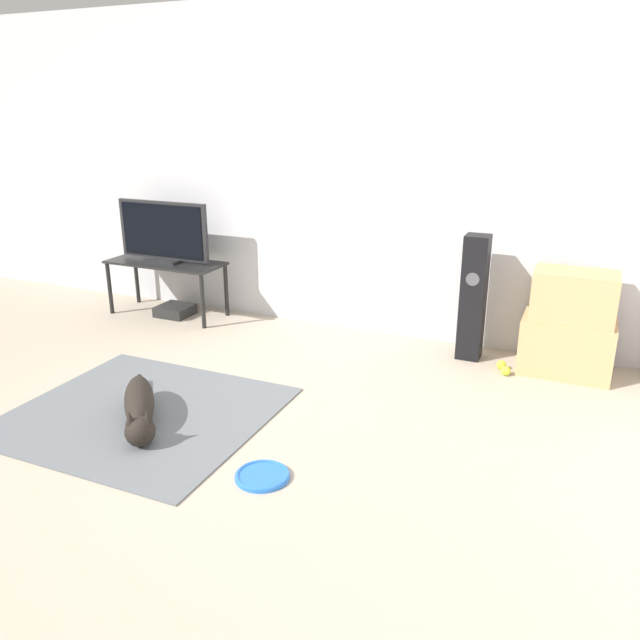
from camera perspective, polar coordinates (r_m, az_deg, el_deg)
ground_plane at (r=3.70m, az=-13.61°, el=-9.95°), size 12.00×12.00×0.00m
wall_back at (r=5.08m, az=-0.11°, el=13.55°), size 8.00×0.06×2.55m
area_rug at (r=3.95m, az=-15.92°, el=-8.14°), size 1.49×1.37×0.01m
dog at (r=3.79m, az=-16.19°, el=-7.58°), size 0.64×0.75×0.21m
frisbee at (r=3.21m, az=-5.29°, el=-13.98°), size 0.27×0.27×0.03m
cardboard_box_lower at (r=4.60m, az=21.57°, el=-2.24°), size 0.60×0.38×0.39m
cardboard_box_upper at (r=4.48m, az=22.22°, el=2.03°), size 0.53×0.34×0.34m
floor_speaker at (r=4.59m, az=13.83°, el=1.98°), size 0.17×0.17×0.91m
tv_stand at (r=5.60m, az=-13.91°, el=4.60°), size 1.03×0.42×0.48m
tv at (r=5.53m, az=-14.15°, el=7.76°), size 0.87×0.20×0.52m
tennis_ball_by_boxes at (r=4.57m, az=16.26°, el=-3.97°), size 0.07×0.07×0.07m
tennis_ball_near_speaker at (r=4.48m, az=16.61°, el=-4.48°), size 0.07×0.07×0.07m
game_console at (r=5.66m, az=-13.10°, el=0.87°), size 0.29×0.28×0.09m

